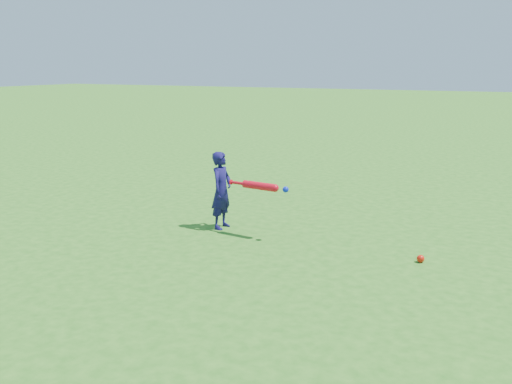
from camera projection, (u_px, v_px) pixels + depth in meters
ground at (177, 223)px, 7.24m from camera, size 80.00×80.00×0.00m
child at (222, 190)px, 6.90m from camera, size 0.23×0.35×0.94m
ground_ball_red at (421, 259)px, 5.77m from camera, size 0.08×0.08×0.08m
bat_swing at (262, 186)px, 6.50m from camera, size 0.79×0.16×0.09m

